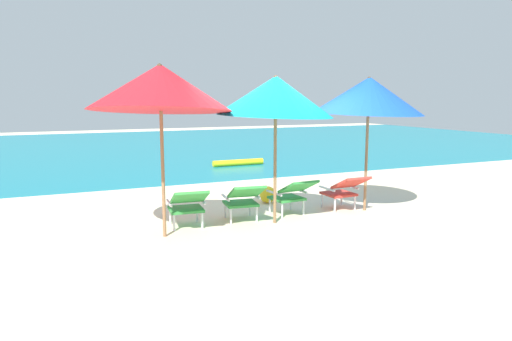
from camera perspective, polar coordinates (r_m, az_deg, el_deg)
The scene contains 11 objects.
ground_plane at distance 11.57m, azimuth -6.77°, elevation -1.29°, with size 40.00×40.00×0.00m, color beige.
ocean_band at distance 19.96m, azimuth -14.09°, elevation 2.80°, with size 40.00×18.00×0.01m, color teal.
swim_buoy at distance 14.09m, azimuth -2.19°, elevation 1.00°, with size 0.18×0.18×1.60m, color yellow.
lounge_chair_far_left at distance 7.32m, azimuth -8.36°, elevation -4.06°, with size 0.62×0.92×0.68m.
lounge_chair_near_left at distance 7.64m, azimuth -1.56°, elevation -3.42°, with size 0.64×0.93×0.68m.
lounge_chair_near_right at distance 8.08m, azimuth 4.43°, elevation -2.77°, with size 0.60×0.91×0.68m.
lounge_chair_far_right at distance 8.57m, azimuth 10.74°, elevation -2.22°, with size 0.56×0.88×0.68m.
beach_umbrella_left at distance 6.81m, azimuth -11.62°, elevation 9.91°, with size 2.77×2.79×2.59m.
beach_umbrella_center at distance 7.44m, azimuth 2.40°, elevation 9.09°, with size 2.59×2.58×2.41m.
beach_umbrella_right at distance 8.53m, azimuth 13.60°, elevation 8.91°, with size 2.69×2.70×2.42m.
beach_ball at distance 9.10m, azimuth 1.44°, elevation -2.96°, with size 0.33×0.33×0.33m, color yellow.
Camera 1 is at (-3.30, -6.90, 2.03)m, focal length 32.74 mm.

